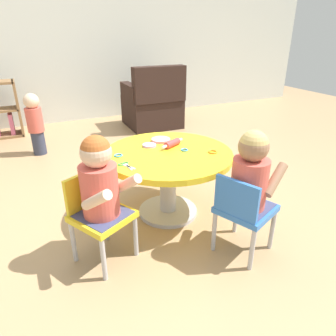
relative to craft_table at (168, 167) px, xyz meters
name	(u,v)px	position (x,y,z in m)	size (l,w,h in m)	color
ground_plane	(168,212)	(0.00, 0.00, -0.38)	(10.00, 10.00, 0.00)	tan
back_wall	(75,19)	(0.00, 3.00, 1.02)	(8.00, 0.12, 2.80)	silver
craft_table	(168,167)	(0.00, 0.00, 0.00)	(0.91, 0.91, 0.50)	silver
child_chair_left	(98,213)	(-0.58, -0.27, -0.08)	(0.41, 0.41, 0.54)	#B7B7BC
seated_child_left	(99,181)	(-0.56, -0.30, 0.15)	(0.40, 0.43, 0.51)	#3F4772
child_chair_right	(243,210)	(0.21, -0.60, -0.08)	(0.39, 0.39, 0.54)	#B7B7BC
seated_child_right	(251,173)	(0.25, -0.58, 0.15)	(0.42, 0.38, 0.51)	#3F4772
armchair_dark	(153,105)	(0.78, 2.15, -0.07)	(0.73, 0.73, 0.85)	black
toddler_standing	(35,123)	(-0.78, 1.71, -0.02)	(0.17, 0.17, 0.67)	#33384C
rolling_pin	(172,143)	(0.07, 0.08, 0.14)	(0.22, 0.12, 0.05)	#D83F3F
craft_scissors	(126,165)	(-0.34, -0.10, 0.12)	(0.09, 0.14, 0.01)	silver
playdough_blob_0	(149,145)	(-0.08, 0.16, 0.12)	(0.10, 0.10, 0.02)	#CC99E5
playdough_blob_1	(161,140)	(0.05, 0.23, 0.13)	(0.14, 0.14, 0.02)	pink
cookie_cutter_0	(184,150)	(0.12, -0.03, 0.12)	(0.05, 0.05, 0.01)	#3F99D8
cookie_cutter_1	(118,155)	(-0.34, 0.07, 0.12)	(0.06, 0.06, 0.01)	#3F99D8
cookie_cutter_2	(213,152)	(0.28, -0.14, 0.12)	(0.06, 0.06, 0.01)	orange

